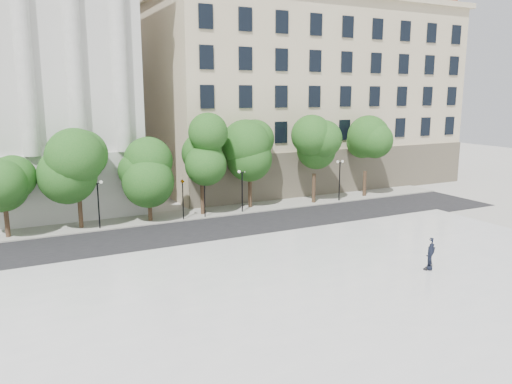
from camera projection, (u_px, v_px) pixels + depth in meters
ground at (329, 323)px, 24.36m from camera, size 160.00×160.00×0.00m
plaza at (297, 296)px, 26.94m from camera, size 44.00×22.00×0.45m
street at (199, 233)px, 40.11m from camera, size 60.00×8.00×0.02m
far_sidewalk at (176, 216)px, 45.35m from camera, size 60.00×4.00×0.12m
building_east at (285, 92)px, 65.12m from camera, size 36.00×26.15×23.00m
traffic_light_west at (182, 180)px, 43.22m from camera, size 0.64×1.67×4.16m
traffic_light_east at (204, 177)px, 44.11m from camera, size 0.45×1.77×4.21m
person_lying at (429, 266)px, 30.26m from camera, size 1.73×2.05×0.54m
skateboard at (428, 268)px, 30.58m from camera, size 0.89×0.54×0.09m
street_trees at (189, 160)px, 44.39m from camera, size 46.90×5.12×7.66m
lamp_posts at (179, 188)px, 43.54m from camera, size 35.35×0.28×4.32m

